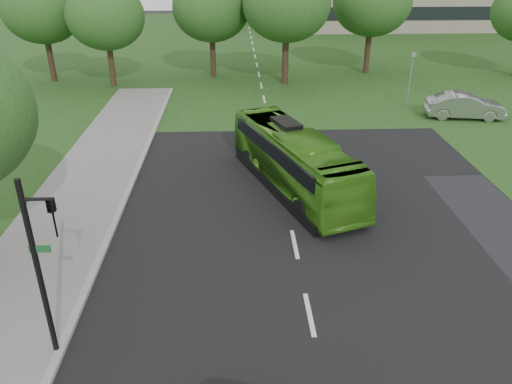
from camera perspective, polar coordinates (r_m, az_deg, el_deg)
The scene contains 11 objects.
ground at distance 17.32m, azimuth 5.20°, elevation -9.53°, with size 160.00×160.00×0.00m, color black.
street_surfaces at distance 38.06m, azimuth 0.29°, elevation 10.89°, with size 120.00×120.00×0.15m.
tree_park_a at distance 41.75m, azimuth -16.83°, elevation 18.66°, with size 5.94×5.94×7.89m.
tree_park_b at distance 43.46m, azimuth -5.15°, elevation 20.20°, with size 6.34×6.34×8.32m.
tree_park_c at distance 41.08m, azimuth 3.52°, elevation 20.68°, with size 6.84×6.84×9.08m.
tree_park_d at distance 45.83m, azimuth 13.14°, elevation 20.39°, with size 6.63×6.63×8.77m.
tree_park_f at distance 45.13m, azimuth -23.29°, elevation 18.63°, with size 6.25×6.25×8.34m.
bus at distance 22.82m, azimuth 4.41°, elevation 3.68°, with size 2.30×9.83×2.74m, color #44911E.
sedan at distance 35.55m, azimuth 22.73°, elevation 9.07°, with size 1.72×4.93×1.62m, color #A09FA4.
traffic_light at distance 13.62m, azimuth -23.25°, elevation -6.98°, with size 0.85×0.24×5.29m.
camera_pole at distance 36.84m, azimuth 17.30°, elevation 12.98°, with size 0.32×0.28×3.67m.
Camera 1 is at (-2.15, -13.91, 10.08)m, focal length 35.00 mm.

